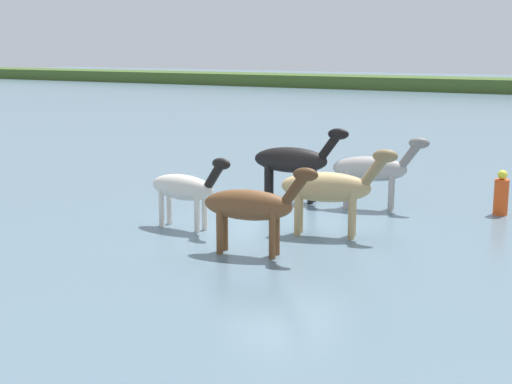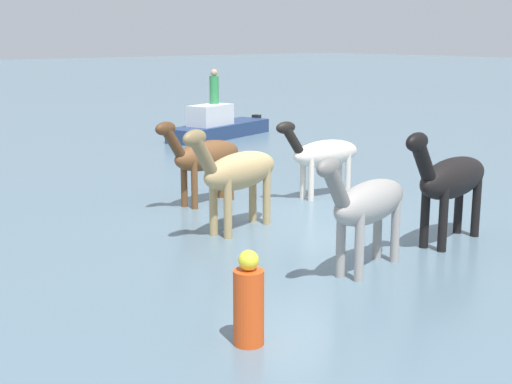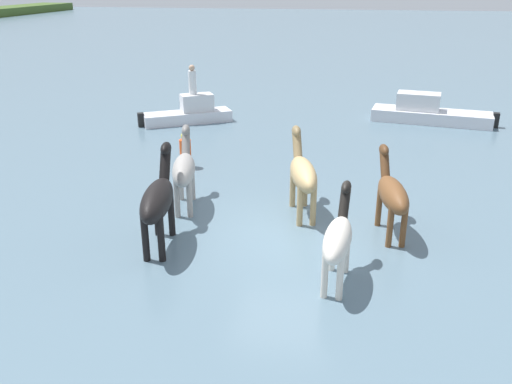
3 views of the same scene
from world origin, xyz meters
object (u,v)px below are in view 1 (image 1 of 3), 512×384
Objects in this scene: horse_chestnut_trailing at (373,169)px; horse_dun_straggler at (294,160)px; horse_dark_mare at (252,206)px; horse_rear_stallion at (330,188)px; buoy_channel_marker at (501,195)px; horse_gray_outer at (185,188)px.

horse_dun_straggler is at bearing 169.47° from horse_chestnut_trailing.
horse_chestnut_trailing reaches higher than horse_dark_mare.
horse_rear_stallion is 5.01m from buoy_channel_marker.
horse_dun_straggler reaches higher than horse_rear_stallion.
horse_dark_mare is 2.11× the size of buoy_channel_marker.
horse_gray_outer is 5.10m from horse_chestnut_trailing.
horse_chestnut_trailing is at bearing -6.00° from horse_dun_straggler.
horse_gray_outer is 7.94m from buoy_channel_marker.
horse_chestnut_trailing is 3.24m from buoy_channel_marker.
horse_dun_straggler is 5.30m from horse_dark_mare.
horse_dun_straggler is at bearing 95.91° from horse_dark_mare.
horse_chestnut_trailing is 2.22m from horse_dun_straggler.
horse_dark_mare is 7.21m from buoy_channel_marker.
horse_rear_stallion reaches higher than horse_dark_mare.
horse_dark_mare is at bearing -20.39° from horse_gray_outer.
horse_gray_outer is 1.99× the size of buoy_channel_marker.
horse_dark_mare reaches higher than buoy_channel_marker.
buoy_channel_marker is at bearing 38.26° from horse_rear_stallion.
horse_rear_stallion is at bearing -60.71° from horse_dun_straggler.
horse_chestnut_trailing is (3.08, 4.06, 0.09)m from horse_gray_outer.
horse_gray_outer is 0.85× the size of horse_dun_straggler.
horse_gray_outer is 4.05m from horse_dun_straggler.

